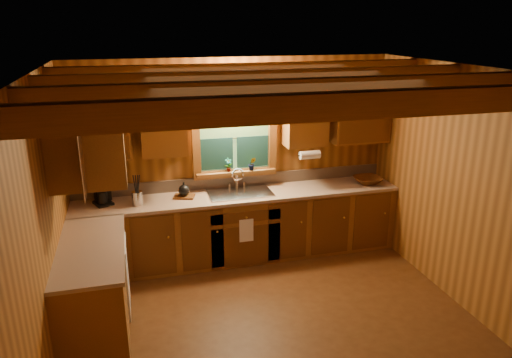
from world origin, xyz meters
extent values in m
plane|color=#532F14|center=(0.00, 0.00, 0.00)|extent=(4.20, 4.20, 0.00)
plane|color=brown|center=(0.00, 0.00, 2.60)|extent=(4.20, 4.20, 0.00)
plane|color=brown|center=(0.00, 1.90, 1.30)|extent=(4.20, 0.00, 4.20)
plane|color=brown|center=(0.00, -1.90, 1.30)|extent=(4.20, 0.00, 4.20)
plane|color=brown|center=(-2.10, 0.00, 1.30)|extent=(0.00, 3.80, 3.80)
plane|color=brown|center=(2.10, 0.00, 1.30)|extent=(0.00, 3.80, 3.80)
cube|color=brown|center=(0.00, -1.20, 2.49)|extent=(4.20, 0.14, 0.18)
cube|color=brown|center=(0.00, -0.40, 2.49)|extent=(4.20, 0.14, 0.18)
cube|color=brown|center=(0.00, 0.40, 2.49)|extent=(4.20, 0.14, 0.18)
cube|color=brown|center=(0.00, 1.20, 2.49)|extent=(4.20, 0.14, 0.18)
cube|color=brown|center=(0.00, 1.59, 0.43)|extent=(4.20, 0.62, 0.86)
cube|color=brown|center=(-1.79, 0.48, 0.43)|extent=(0.62, 1.60, 0.86)
cube|color=tan|center=(0.00, 1.59, 0.88)|extent=(4.20, 0.66, 0.04)
cube|color=tan|center=(-1.78, 0.48, 0.88)|extent=(0.64, 1.60, 0.04)
cube|color=tan|center=(0.00, 1.89, 0.98)|extent=(4.20, 0.02, 0.16)
cube|color=white|center=(-1.47, 0.68, 0.43)|extent=(0.02, 0.60, 0.80)
cube|color=brown|center=(-1.70, 1.73, 1.84)|extent=(0.78, 0.34, 0.78)
cube|color=brown|center=(-0.92, 1.73, 1.84)|extent=(0.55, 0.34, 0.78)
cube|color=brown|center=(0.92, 1.73, 1.84)|extent=(0.55, 0.34, 0.78)
cube|color=brown|center=(1.70, 1.73, 1.84)|extent=(0.78, 0.34, 0.78)
cube|color=brown|center=(-1.93, 0.68, 1.84)|extent=(0.34, 1.10, 0.78)
cube|color=brown|center=(0.00, 1.86, 2.00)|extent=(1.12, 0.08, 0.10)
cube|color=brown|center=(0.00, 1.86, 1.10)|extent=(1.12, 0.08, 0.10)
cube|color=brown|center=(-0.51, 1.86, 1.55)|extent=(0.10, 0.08, 0.80)
cube|color=brown|center=(0.51, 1.86, 1.55)|extent=(0.10, 0.08, 0.80)
cube|color=#4D7932|center=(0.00, 1.90, 1.55)|extent=(0.92, 0.01, 0.80)
cube|color=#123332|center=(-0.24, 1.87, 1.37)|extent=(0.42, 0.02, 0.42)
cube|color=#123332|center=(0.24, 1.87, 1.37)|extent=(0.42, 0.02, 0.42)
cylinder|color=black|center=(0.00, 1.87, 1.57)|extent=(0.92, 0.01, 0.01)
cube|color=brown|center=(0.00, 1.82, 1.12)|extent=(1.06, 0.14, 0.04)
cylinder|color=black|center=(0.00, 1.86, 2.23)|extent=(0.08, 0.03, 0.08)
cylinder|color=black|center=(-0.10, 1.80, 2.23)|extent=(0.09, 0.17, 0.08)
cylinder|color=black|center=(0.10, 1.80, 2.23)|extent=(0.09, 0.17, 0.08)
sphere|color=#FFE0A5|center=(-0.16, 1.74, 2.16)|extent=(0.13, 0.13, 0.13)
sphere|color=#FFE0A5|center=(0.16, 1.74, 2.16)|extent=(0.13, 0.13, 0.13)
cylinder|color=white|center=(0.92, 1.53, 1.37)|extent=(0.27, 0.11, 0.11)
cube|color=white|center=(0.00, 1.26, 0.52)|extent=(0.18, 0.01, 0.30)
cube|color=silver|center=(0.00, 1.60, 0.91)|extent=(0.82, 0.48, 0.02)
cube|color=#262628|center=(-0.19, 1.60, 0.84)|extent=(0.34, 0.40, 0.14)
cube|color=#262628|center=(0.19, 1.60, 0.84)|extent=(0.34, 0.40, 0.14)
cylinder|color=silver|center=(0.00, 1.78, 1.01)|extent=(0.04, 0.04, 0.22)
torus|color=silver|center=(0.00, 1.72, 1.12)|extent=(0.16, 0.02, 0.16)
cube|color=black|center=(-1.70, 1.65, 0.92)|extent=(0.19, 0.23, 0.03)
cube|color=black|center=(-1.70, 1.72, 1.08)|extent=(0.19, 0.08, 0.32)
cube|color=black|center=(-1.70, 1.63, 1.22)|extent=(0.19, 0.21, 0.04)
cylinder|color=black|center=(-1.70, 1.62, 1.01)|extent=(0.12, 0.12, 0.14)
cylinder|color=silver|center=(-1.29, 1.54, 0.98)|extent=(0.13, 0.13, 0.17)
cylinder|color=black|center=(-1.31, 1.53, 1.15)|extent=(0.03, 0.04, 0.24)
cylinder|color=black|center=(-1.29, 1.54, 1.15)|extent=(0.01, 0.01, 0.24)
cylinder|color=black|center=(-1.28, 1.55, 1.15)|extent=(0.03, 0.04, 0.24)
cylinder|color=black|center=(-1.26, 1.56, 1.15)|extent=(0.05, 0.06, 0.24)
cube|color=#583012|center=(-0.72, 1.64, 0.91)|extent=(0.30, 0.25, 0.02)
sphere|color=black|center=(-0.72, 1.64, 0.99)|extent=(0.14, 0.14, 0.14)
cylinder|color=black|center=(-0.72, 1.64, 1.08)|extent=(0.02, 0.02, 0.04)
imported|color=#48230C|center=(1.78, 1.54, 0.95)|extent=(0.37, 0.37, 0.09)
imported|color=#583012|center=(-0.10, 1.81, 1.23)|extent=(0.11, 0.09, 0.19)
imported|color=#583012|center=(0.21, 1.79, 1.23)|extent=(0.11, 0.10, 0.18)
camera|label=1|loc=(-1.31, -4.09, 3.02)|focal=33.63mm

